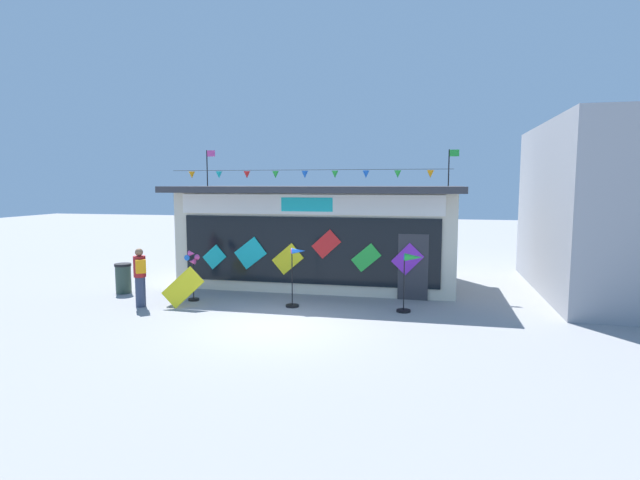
% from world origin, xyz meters
% --- Properties ---
extents(ground_plane, '(80.00, 80.00, 0.00)m').
position_xyz_m(ground_plane, '(0.00, 0.00, 0.00)').
color(ground_plane, gray).
extents(kite_shop_building, '(9.52, 4.93, 4.72)m').
position_xyz_m(kite_shop_building, '(-0.06, 5.61, 1.73)').
color(kite_shop_building, beige).
rests_on(kite_shop_building, ground_plane).
extents(wind_spinner_far_left, '(0.41, 0.33, 1.52)m').
position_xyz_m(wind_spinner_far_left, '(-3.20, 1.99, 1.01)').
color(wind_spinner_far_left, black).
rests_on(wind_spinner_far_left, ground_plane).
extents(wind_spinner_left, '(0.59, 0.38, 1.70)m').
position_xyz_m(wind_spinner_left, '(-0.00, 1.91, 0.91)').
color(wind_spinner_left, black).
rests_on(wind_spinner_left, ground_plane).
extents(wind_spinner_center_left, '(0.68, 0.39, 1.63)m').
position_xyz_m(wind_spinner_center_left, '(3.20, 2.02, 1.08)').
color(wind_spinner_center_left, black).
rests_on(wind_spinner_center_left, ground_plane).
extents(person_near_camera, '(0.45, 0.47, 1.68)m').
position_xyz_m(person_near_camera, '(-4.32, 0.99, 0.89)').
color(person_near_camera, '#333D56').
rests_on(person_near_camera, ground_plane).
extents(trash_bin, '(0.52, 0.52, 0.96)m').
position_xyz_m(trash_bin, '(-5.88, 2.50, 0.48)').
color(trash_bin, '#2D4238').
rests_on(trash_bin, ground_plane).
extents(display_kite_on_ground, '(1.17, 0.37, 1.17)m').
position_xyz_m(display_kite_on_ground, '(-3.08, 1.14, 0.59)').
color(display_kite_on_ground, yellow).
rests_on(display_kite_on_ground, ground_plane).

